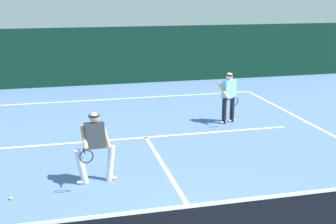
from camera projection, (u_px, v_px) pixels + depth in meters
The scene contains 7 objects.
court_line_baseline_far at pixel (123, 99), 17.61m from camera, with size 10.83×0.10×0.01m, color white.
court_line_service at pixel (146, 137), 12.94m from camera, with size 8.83×0.10×0.01m, color white.
court_line_centre at pixel (172, 179), 10.05m from camera, with size 0.10×6.40×0.01m, color white.
player_near at pixel (95, 145), 9.68m from camera, with size 0.93×0.90×1.62m.
player_far at pixel (229, 95), 14.17m from camera, with size 0.68×0.90×1.65m.
tennis_ball at pixel (11, 198), 9.06m from camera, with size 0.07×0.07×0.07m, color #D1E033.
back_fence_windscreen at pixel (113, 56), 20.07m from camera, with size 23.62×0.12×2.60m, color black.
Camera 1 is at (-2.28, -5.81, 4.13)m, focal length 47.31 mm.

